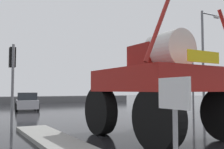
% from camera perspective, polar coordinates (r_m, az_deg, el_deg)
% --- Properties ---
extents(ground_plane, '(120.00, 120.00, 0.00)m').
position_cam_1_polar(ground_plane, '(21.92, -10.89, -7.90)').
color(ground_plane, black).
extents(lane_arrow_sign, '(0.07, 0.60, 1.74)m').
position_cam_1_polar(lane_arrow_sign, '(3.73, 13.49, -8.98)').
color(lane_arrow_sign, '#99999E').
rests_on(lane_arrow_sign, median_island).
extents(oversize_sprayer, '(4.28, 5.30, 4.50)m').
position_cam_1_polar(oversize_sprayer, '(9.78, 10.27, -2.19)').
color(oversize_sprayer, black).
rests_on(oversize_sprayer, ground).
extents(sedan_ahead, '(2.34, 4.30, 1.52)m').
position_cam_1_polar(sedan_ahead, '(24.12, -18.10, -5.68)').
color(sedan_ahead, '#B7B7BF').
rests_on(sedan_ahead, ground).
extents(traffic_signal_near_left, '(0.24, 0.54, 3.62)m').
position_cam_1_polar(traffic_signal_near_left, '(11.66, -20.92, 1.31)').
color(traffic_signal_near_left, slate).
rests_on(traffic_signal_near_left, ground).
extents(traffic_signal_near_right, '(0.24, 0.54, 3.44)m').
position_cam_1_polar(traffic_signal_near_right, '(16.68, 16.82, -0.61)').
color(traffic_signal_near_right, slate).
rests_on(traffic_signal_near_right, ground).
extents(streetlight_near_right, '(2.04, 0.24, 7.87)m').
position_cam_1_polar(streetlight_near_right, '(21.37, 19.52, 3.94)').
color(streetlight_near_right, slate).
rests_on(streetlight_near_right, ground).
extents(roadside_barrier, '(30.80, 0.24, 0.90)m').
position_cam_1_polar(roadside_barrier, '(35.71, -18.28, -5.33)').
color(roadside_barrier, '#59595B').
rests_on(roadside_barrier, ground).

